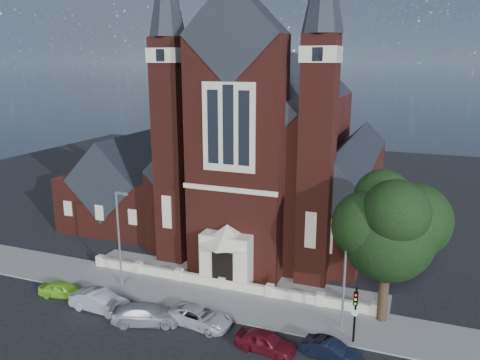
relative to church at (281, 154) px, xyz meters
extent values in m
plane|color=black|center=(0.00, -7.94, -8.19)|extent=(120.00, 120.00, 0.00)
cube|color=slate|center=(0.00, -18.44, -8.19)|extent=(60.00, 5.00, 0.12)
cube|color=slate|center=(0.00, -14.44, -8.19)|extent=(26.00, 3.00, 0.14)
cube|color=#C4B49C|center=(0.00, -16.44, -8.19)|extent=(24.00, 0.40, 0.90)
cube|color=#4A1B13|center=(0.00, 2.06, -1.19)|extent=(10.00, 30.00, 14.00)
cube|color=black|center=(0.00, 2.06, 5.81)|extent=(10.00, 30.20, 10.00)
cube|color=#4A1B13|center=(-7.50, 1.06, -4.19)|extent=(5.00, 26.00, 8.00)
cube|color=#4A1B13|center=(7.50, 1.06, -4.19)|extent=(5.00, 26.00, 8.00)
cube|color=black|center=(-7.50, 1.06, -0.19)|extent=(5.01, 26.20, 5.01)
cube|color=black|center=(7.50, 1.06, -0.19)|extent=(5.01, 26.20, 5.01)
cube|color=#4A1B13|center=(0.00, -13.44, 1.81)|extent=(8.00, 3.00, 20.00)
cube|color=black|center=(0.00, -13.44, 11.81)|extent=(8.00, 3.20, 8.00)
cube|color=#C4B49C|center=(0.00, -14.99, 4.81)|extent=(4.40, 0.15, 7.00)
cube|color=black|center=(0.00, -15.06, 5.01)|extent=(0.90, 0.08, 6.20)
cube|color=#C4B49C|center=(0.00, -15.44, -5.99)|extent=(4.20, 2.00, 4.40)
cube|color=black|center=(0.00, -16.49, -6.59)|extent=(1.80, 0.12, 3.20)
cone|color=#C4B49C|center=(0.00, -15.44, -3.79)|extent=(4.60, 4.60, 1.60)
cube|color=#4A1B13|center=(-6.50, -12.44, 1.81)|extent=(2.60, 2.60, 20.00)
cube|color=#C4B49C|center=(-6.50, -12.44, 10.31)|extent=(2.80, 2.80, 1.20)
cube|color=#4A1B13|center=(6.50, -12.44, 1.81)|extent=(2.60, 2.60, 20.00)
cube|color=#C4B49C|center=(6.50, -12.44, 10.31)|extent=(2.80, 2.80, 1.20)
cube|color=#4A1B13|center=(-16.00, -4.94, -5.19)|extent=(12.00, 12.00, 6.00)
cube|color=black|center=(-16.00, -4.94, -2.19)|extent=(8.49, 12.20, 8.49)
cylinder|color=black|center=(12.50, -16.94, -5.69)|extent=(0.70, 0.70, 5.00)
sphere|color=black|center=(12.50, -16.94, -1.69)|extent=(6.40, 6.40, 6.40)
sphere|color=black|center=(12.90, -18.14, 0.31)|extent=(4.40, 4.40, 4.40)
cylinder|color=gray|center=(-8.00, -18.94, -4.19)|extent=(0.16, 0.16, 8.00)
cube|color=gray|center=(-7.50, -18.94, -0.19)|extent=(1.00, 0.15, 0.18)
cube|color=gray|center=(-7.10, -18.94, -0.27)|extent=(0.35, 0.22, 0.12)
cylinder|color=gray|center=(10.00, -18.94, -4.19)|extent=(0.16, 0.16, 8.00)
cube|color=gray|center=(10.50, -18.94, -0.19)|extent=(1.00, 0.15, 0.18)
cube|color=gray|center=(10.90, -18.94, -0.27)|extent=(0.35, 0.22, 0.12)
cylinder|color=black|center=(11.00, -20.44, -6.19)|extent=(0.14, 0.14, 4.00)
cube|color=black|center=(11.00, -20.59, -4.89)|extent=(0.28, 0.22, 0.90)
sphere|color=red|center=(11.00, -20.72, -4.59)|extent=(0.14, 0.14, 0.14)
sphere|color=#CC8C0C|center=(11.00, -20.72, -4.89)|extent=(0.14, 0.14, 0.14)
sphere|color=#0C9919|center=(11.00, -20.72, -5.19)|extent=(0.14, 0.14, 0.14)
imported|color=#86CE29|center=(-11.33, -22.14, -7.57)|extent=(3.80, 2.09, 1.22)
imported|color=#999AA0|center=(-7.18, -22.89, -7.43)|extent=(4.65, 1.77, 1.51)
imported|color=gray|center=(-3.02, -23.20, -7.48)|extent=(5.25, 3.52, 1.41)
imported|color=silver|center=(0.66, -22.08, -7.53)|extent=(4.94, 2.76, 1.30)
imported|color=maroon|center=(5.88, -23.35, -7.51)|extent=(4.10, 2.02, 1.34)
imported|color=black|center=(9.94, -22.70, -7.57)|extent=(3.89, 2.01, 1.22)
camera|label=1|loc=(13.75, -48.50, 9.71)|focal=35.00mm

